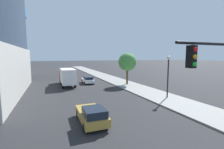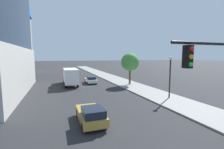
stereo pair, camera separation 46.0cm
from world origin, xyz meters
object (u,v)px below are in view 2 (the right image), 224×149
at_px(construction_building, 3,34).
at_px(street_tree, 130,62).
at_px(street_lamp, 170,70).
at_px(car_gold, 91,114).
at_px(box_truck, 70,76).
at_px(car_white, 91,80).

relative_size(construction_building, street_tree, 5.59).
relative_size(street_lamp, car_gold, 1.23).
relative_size(construction_building, box_truck, 4.04).
relative_size(car_white, car_gold, 0.96).
bearing_deg(street_tree, construction_building, 129.05).
relative_size(street_tree, car_white, 1.43).
xyz_separation_m(car_gold, box_truck, (-0.00, 17.71, 1.03)).
xyz_separation_m(car_white, box_truck, (-3.97, -0.82, 1.06)).
height_order(car_gold, box_truck, box_truck).
distance_m(car_gold, box_truck, 17.74).
bearing_deg(box_truck, car_gold, -90.00).
height_order(street_tree, box_truck, street_tree).
relative_size(construction_building, car_white, 7.99).
xyz_separation_m(street_lamp, street_tree, (-0.29, 10.48, 0.64)).
relative_size(street_lamp, street_tree, 0.90).
bearing_deg(construction_building, box_truck, -60.43).
xyz_separation_m(street_lamp, car_white, (-6.73, 14.65, -2.88)).
relative_size(construction_building, car_gold, 7.66).
height_order(construction_building, street_lamp, construction_building).
relative_size(street_tree, car_gold, 1.37).
height_order(street_tree, car_gold, street_tree).
xyz_separation_m(car_white, car_gold, (-3.97, -18.53, 0.03)).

